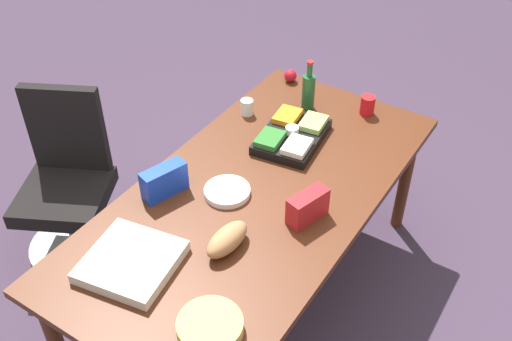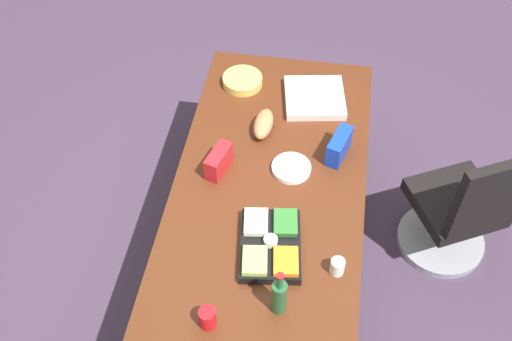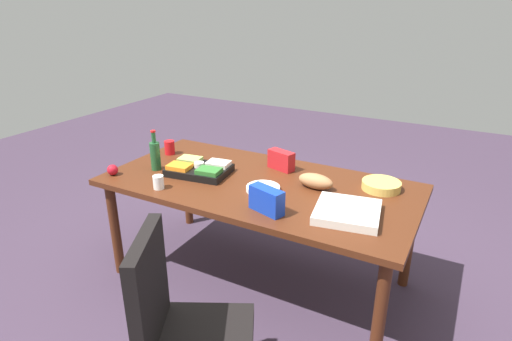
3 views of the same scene
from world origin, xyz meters
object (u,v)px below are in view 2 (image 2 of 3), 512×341
chip_bag_red (219,161)px  wine_bottle (279,296)px  paper_plate_stack (291,168)px  pizza_box (315,98)px  red_solo_cup (207,318)px  chip_bowl (243,81)px  bread_loaf (263,124)px  veggie_tray (270,244)px  chip_bag_blue (339,146)px  conference_table (270,188)px  paper_cup (337,267)px  office_chair (458,214)px

chip_bag_red → wine_bottle: wine_bottle is taller
wine_bottle → chip_bag_red: bearing=28.9°
paper_plate_stack → chip_bag_red: bearing=98.6°
pizza_box → red_solo_cup: size_ratio=3.27×
chip_bowl → wine_bottle: bearing=-164.1°
bread_loaf → pizza_box: bearing=-42.5°
veggie_tray → chip_bag_blue: 0.75m
chip_bowl → conference_table: bearing=-159.4°
pizza_box → bread_loaf: bearing=127.7°
veggie_tray → chip_bag_blue: size_ratio=2.07×
conference_table → chip_bag_blue: size_ratio=9.58×
paper_plate_stack → red_solo_cup: bearing=164.9°
conference_table → chip_bag_blue: bearing=-55.7°
veggie_tray → paper_cup: size_ratio=5.06×
conference_table → pizza_box: bearing=-15.0°
bread_loaf → red_solo_cup: (-1.27, 0.07, 0.01)m
wine_bottle → red_solo_cup: wine_bottle is taller
wine_bottle → chip_bowl: 1.59m
conference_table → chip_bowl: 0.82m
chip_bag_blue → chip_bowl: (0.51, 0.64, -0.05)m
chip_bag_red → paper_plate_stack: chip_bag_red is taller
office_chair → paper_cup: bearing=136.6°
pizza_box → wine_bottle: size_ratio=1.22×
conference_table → veggie_tray: (-0.45, -0.06, 0.11)m
veggie_tray → red_solo_cup: size_ratio=4.14×
veggie_tray → paper_cup: bearing=-103.7°
chip_bag_red → pizza_box: bearing=-36.2°
conference_table → office_chair: size_ratio=2.10×
conference_table → paper_cup: (-0.53, -0.40, 0.12)m
chip_bag_blue → chip_bag_red: 0.68m
pizza_box → chip_bowl: chip_bowl is taller
veggie_tray → bread_loaf: bearing=11.0°
paper_cup → wine_bottle: bearing=133.5°
chip_bowl → chip_bag_blue: bearing=-128.8°
chip_bag_red → paper_plate_stack: (0.06, -0.40, -0.05)m
chip_bag_blue → wine_bottle: bearing=168.4°
conference_table → bread_loaf: size_ratio=8.78×
paper_plate_stack → paper_cup: bearing=-154.3°
veggie_tray → pizza_box: veggie_tray is taller
wine_bottle → paper_plate_stack: (0.86, 0.04, -0.10)m
chip_bag_blue → bread_loaf: bearing=73.8°
chip_bag_blue → chip_bowl: chip_bag_blue is taller
wine_bottle → chip_bowl: (1.53, 0.43, -0.09)m
pizza_box → veggie_tray: bearing=164.3°
paper_plate_stack → conference_table: bearing=130.1°
wine_bottle → veggie_tray: bearing=14.6°
conference_table → paper_cup: paper_cup is taller
chip_bag_blue → chip_bowl: 0.82m
veggie_tray → bread_loaf: bread_loaf is taller
chip_bowl → bread_loaf: bearing=-153.6°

